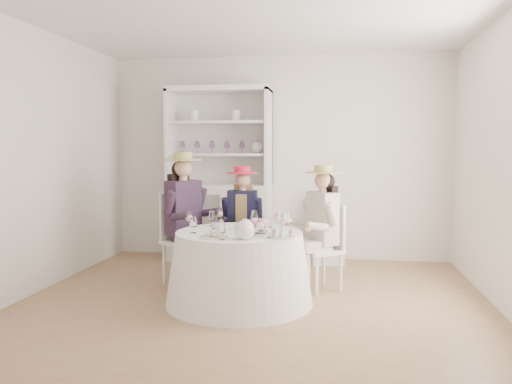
# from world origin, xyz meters

# --- Properties ---
(ground) EXTENTS (4.50, 4.50, 0.00)m
(ground) POSITION_xyz_m (0.00, 0.00, 0.00)
(ground) COLOR #8B6745
(ground) RESTS_ON ground
(ceiling) EXTENTS (4.50, 4.50, 0.00)m
(ceiling) POSITION_xyz_m (0.00, 0.00, 2.70)
(ceiling) COLOR white
(ceiling) RESTS_ON wall_back
(wall_back) EXTENTS (4.50, 0.00, 4.50)m
(wall_back) POSITION_xyz_m (0.00, 2.00, 1.35)
(wall_back) COLOR white
(wall_back) RESTS_ON ground
(wall_front) EXTENTS (4.50, 0.00, 4.50)m
(wall_front) POSITION_xyz_m (0.00, -2.00, 1.35)
(wall_front) COLOR white
(wall_front) RESTS_ON ground
(wall_left) EXTENTS (0.00, 4.50, 4.50)m
(wall_left) POSITION_xyz_m (-2.25, 0.00, 1.35)
(wall_left) COLOR white
(wall_left) RESTS_ON ground
(wall_right) EXTENTS (0.00, 4.50, 4.50)m
(wall_right) POSITION_xyz_m (2.25, 0.00, 1.35)
(wall_right) COLOR white
(wall_right) RESTS_ON ground
(tea_table) EXTENTS (1.40, 1.40, 0.69)m
(tea_table) POSITION_xyz_m (-0.13, -0.08, 0.34)
(tea_table) COLOR white
(tea_table) RESTS_ON ground
(hutch) EXTENTS (1.43, 0.74, 2.26)m
(hutch) POSITION_xyz_m (-0.74, 1.74, 0.80)
(hutch) COLOR silver
(hutch) RESTS_ON ground
(side_table) EXTENTS (0.48, 0.48, 0.63)m
(side_table) POSITION_xyz_m (0.66, 1.75, 0.31)
(side_table) COLOR silver
(side_table) RESTS_ON ground
(hatbox) EXTENTS (0.31, 0.31, 0.27)m
(hatbox) POSITION_xyz_m (0.66, 1.75, 0.76)
(hatbox) COLOR black
(hatbox) RESTS_ON side_table
(guest_left) EXTENTS (0.61, 0.57, 1.43)m
(guest_left) POSITION_xyz_m (-0.85, 0.51, 0.81)
(guest_left) COLOR silver
(guest_left) RESTS_ON ground
(guest_mid) EXTENTS (0.46, 0.48, 1.27)m
(guest_mid) POSITION_xyz_m (-0.27, 0.84, 0.72)
(guest_mid) COLOR silver
(guest_mid) RESTS_ON ground
(guest_right) EXTENTS (0.56, 0.54, 1.30)m
(guest_right) POSITION_xyz_m (0.62, 0.46, 0.73)
(guest_right) COLOR silver
(guest_right) RESTS_ON ground
(spare_chair) EXTENTS (0.44, 0.44, 0.93)m
(spare_chair) POSITION_xyz_m (-0.74, 1.17, 0.50)
(spare_chair) COLOR silver
(spare_chair) RESTS_ON ground
(teacup_a) EXTENTS (0.09, 0.09, 0.06)m
(teacup_a) POSITION_xyz_m (-0.38, -0.01, 0.72)
(teacup_a) COLOR white
(teacup_a) RESTS_ON tea_table
(teacup_b) EXTENTS (0.08, 0.08, 0.06)m
(teacup_b) POSITION_xyz_m (-0.11, 0.20, 0.72)
(teacup_b) COLOR white
(teacup_b) RESTS_ON tea_table
(teacup_c) EXTENTS (0.10, 0.10, 0.06)m
(teacup_c) POSITION_xyz_m (0.09, 0.05, 0.72)
(teacup_c) COLOR white
(teacup_c) RESTS_ON tea_table
(flower_bowl) EXTENTS (0.28, 0.28, 0.05)m
(flower_bowl) POSITION_xyz_m (0.10, -0.12, 0.71)
(flower_bowl) COLOR white
(flower_bowl) RESTS_ON tea_table
(flower_arrangement) EXTENTS (0.19, 0.20, 0.07)m
(flower_arrangement) POSITION_xyz_m (0.07, -0.20, 0.78)
(flower_arrangement) COLOR #D1689D
(flower_arrangement) RESTS_ON tea_table
(table_teapot) EXTENTS (0.25, 0.18, 0.19)m
(table_teapot) POSITION_xyz_m (-0.01, -0.46, 0.77)
(table_teapot) COLOR white
(table_teapot) RESTS_ON tea_table
(sandwich_plate) EXTENTS (0.26, 0.26, 0.06)m
(sandwich_plate) POSITION_xyz_m (-0.29, -0.42, 0.70)
(sandwich_plate) COLOR white
(sandwich_plate) RESTS_ON tea_table
(cupcake_stand) EXTENTS (0.23, 0.23, 0.21)m
(cupcake_stand) POSITION_xyz_m (0.31, -0.33, 0.77)
(cupcake_stand) COLOR white
(cupcake_stand) RESTS_ON tea_table
(stemware_set) EXTENTS (0.89, 0.93, 0.15)m
(stemware_set) POSITION_xyz_m (-0.13, -0.08, 0.76)
(stemware_set) COLOR white
(stemware_set) RESTS_ON tea_table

